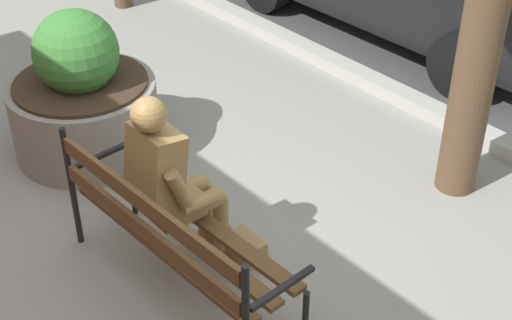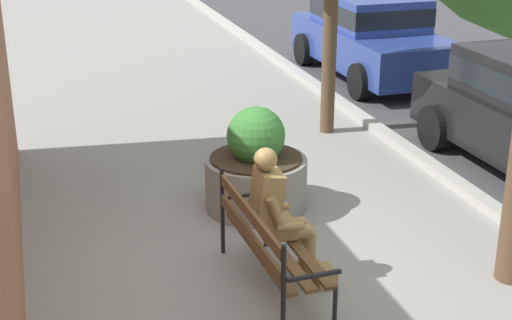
{
  "view_description": "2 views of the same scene",
  "coord_description": "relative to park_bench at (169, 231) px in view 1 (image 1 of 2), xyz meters",
  "views": [
    {
      "loc": [
        3.3,
        -2.1,
        3.55
      ],
      "look_at": [
        0.25,
        0.55,
        0.75
      ],
      "focal_mm": 53.16,
      "sensor_mm": 36.0,
      "label": 1
    },
    {
      "loc": [
        6.25,
        -2.1,
        3.74
      ],
      "look_at": [
        -1.62,
        0.32,
        0.6
      ],
      "focal_mm": 53.41,
      "sensor_mm": 36.0,
      "label": 2
    }
  ],
  "objects": [
    {
      "name": "park_bench",
      "position": [
        0.0,
        0.0,
        0.0
      ],
      "size": [
        1.82,
        0.58,
        0.95
      ],
      "color": "brown",
      "rests_on": "ground"
    },
    {
      "name": "curb_stone",
      "position": [
        -0.25,
        3.06,
        -0.48
      ],
      "size": [
        60.0,
        0.2,
        0.12
      ],
      "primitive_type": "cube",
      "color": "#B2AFA8",
      "rests_on": "ground"
    },
    {
      "name": "bronze_statue_seated",
      "position": [
        -0.19,
        0.21,
        0.12
      ],
      "size": [
        0.64,
        0.76,
        1.37
      ],
      "color": "olive",
      "rests_on": "ground"
    },
    {
      "name": "concrete_planter",
      "position": [
        -1.87,
        0.48,
        -0.08
      ],
      "size": [
        1.19,
        1.19,
        1.24
      ],
      "color": "gray",
      "rests_on": "ground"
    },
    {
      "name": "ground_plane",
      "position": [
        -0.25,
        0.16,
        -0.54
      ],
      "size": [
        80.0,
        80.0,
        0.0
      ],
      "primitive_type": "plane",
      "color": "gray"
    }
  ]
}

